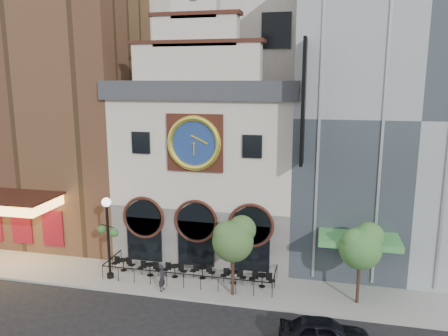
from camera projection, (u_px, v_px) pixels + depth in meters
name	position (u px, v px, depth m)	size (l,w,h in m)	color
ground	(177.00, 300.00, 25.01)	(120.00, 120.00, 0.00)	black
sidewalk	(190.00, 280.00, 27.38)	(44.00, 5.00, 0.15)	gray
clock_building	(211.00, 161.00, 31.17)	(12.60, 8.78, 18.65)	#605E5B
theater_building	(60.00, 77.00, 34.89)	(14.00, 15.60, 25.00)	brown
retail_building	(403.00, 113.00, 29.71)	(14.00, 14.40, 20.00)	gray
cafe_railing	(190.00, 272.00, 27.28)	(10.60, 2.60, 0.90)	black
bistro_0	(123.00, 264.00, 28.44)	(1.58, 0.68, 0.90)	black
bistro_1	(150.00, 269.00, 27.72)	(1.58, 0.68, 0.90)	black
bistro_2	(175.00, 270.00, 27.50)	(1.58, 0.68, 0.90)	black
bistro_3	(203.00, 271.00, 27.32)	(1.58, 0.68, 0.90)	black
bistro_4	(233.00, 276.00, 26.65)	(1.58, 0.68, 0.90)	black
bistro_5	(262.00, 279.00, 26.20)	(1.58, 0.68, 0.90)	black
car_right	(324.00, 333.00, 20.46)	(1.71, 4.25, 1.45)	black
pedestrian	(162.00, 278.00, 25.67)	(0.58, 0.38, 1.60)	black
lamppost	(108.00, 229.00, 26.86)	(1.59, 0.95, 5.22)	black
tree_left	(234.00, 238.00, 24.68)	(2.45, 2.36, 4.72)	#382619
tree_right	(361.00, 245.00, 23.78)	(2.40, 2.31, 4.63)	#382619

